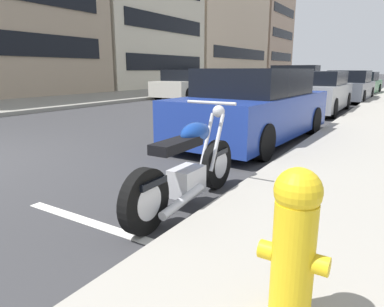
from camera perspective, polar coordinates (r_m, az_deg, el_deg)
name	(u,v)px	position (r m, az deg, el deg)	size (l,w,h in m)	color
sidewalk_far_curb	(124,96)	(19.37, -11.36, 9.47)	(120.00, 5.00, 0.14)	gray
parking_stall_stripe	(106,227)	(3.40, -14.20, -11.87)	(0.12, 2.20, 0.01)	silver
parked_motorcycle	(188,169)	(3.65, -0.66, -2.61)	(2.05, 0.62, 1.10)	black
parked_car_second_in_row	(255,107)	(7.23, 10.48, 7.64)	(4.47, 1.98, 1.48)	navy
parked_car_mid_block	(316,92)	(12.87, 19.95, 9.58)	(4.45, 1.94, 1.40)	gray
parked_car_far_down_curb	(349,87)	(17.90, 24.71, 10.05)	(4.49, 1.89, 1.42)	#4C515B
parked_car_behind_motorcycle	(360,84)	(22.80, 26.32, 10.35)	(4.24, 2.00, 1.33)	#236638
crossing_truck	(295,75)	(33.42, 16.79, 12.42)	(2.20, 5.60, 1.84)	#B7B7BC
car_opposite_curb	(186,85)	(18.06, -1.05, 11.37)	(4.27, 2.12, 1.44)	beige
fire_hydrant	(294,243)	(1.88, 16.67, -14.13)	(0.24, 0.36, 0.85)	gold
townhouse_far_uphill	(113,32)	(30.17, -13.05, 19.20)	(10.87, 11.00, 8.90)	beige
townhouse_near_left	(196,18)	(41.39, 0.69, 21.63)	(15.36, 11.65, 14.14)	beige
townhouse_mid_block	(246,28)	(53.22, 8.98, 19.94)	(10.17, 11.17, 14.52)	tan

